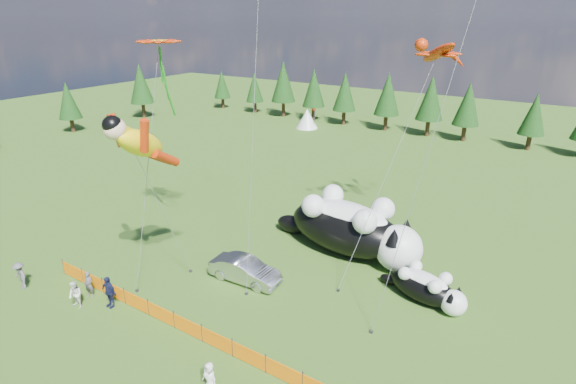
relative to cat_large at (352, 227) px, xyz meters
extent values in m
plane|color=#14380A|center=(-3.42, -9.58, -1.99)|extent=(160.00, 160.00, 0.00)
cylinder|color=#262626|center=(-14.42, -12.58, -1.44)|extent=(0.06, 0.06, 1.10)
cylinder|color=#262626|center=(-12.42, -12.58, -1.44)|extent=(0.06, 0.06, 1.10)
cylinder|color=#262626|center=(-10.42, -12.58, -1.44)|extent=(0.06, 0.06, 1.10)
cylinder|color=#262626|center=(-8.42, -12.58, -1.44)|extent=(0.06, 0.06, 1.10)
cylinder|color=#262626|center=(-6.42, -12.58, -1.44)|extent=(0.06, 0.06, 1.10)
cylinder|color=#262626|center=(-4.42, -12.58, -1.44)|extent=(0.06, 0.06, 1.10)
cylinder|color=#262626|center=(-2.42, -12.58, -1.44)|extent=(0.06, 0.06, 1.10)
cylinder|color=#262626|center=(-0.42, -12.58, -1.44)|extent=(0.06, 0.06, 1.10)
cylinder|color=#262626|center=(1.58, -12.58, -1.44)|extent=(0.06, 0.06, 1.10)
cylinder|color=#262626|center=(3.58, -12.58, -1.44)|extent=(0.06, 0.06, 1.10)
cube|color=orange|center=(-13.42, -12.58, -1.49)|extent=(2.00, 0.04, 0.90)
cube|color=orange|center=(-11.42, -12.58, -1.49)|extent=(2.00, 0.04, 0.90)
cube|color=orange|center=(-9.42, -12.58, -1.49)|extent=(2.00, 0.04, 0.90)
cube|color=orange|center=(-7.42, -12.58, -1.49)|extent=(2.00, 0.04, 0.90)
cube|color=orange|center=(-5.42, -12.58, -1.49)|extent=(2.00, 0.04, 0.90)
cube|color=orange|center=(-3.42, -12.58, -1.49)|extent=(2.00, 0.04, 0.90)
cube|color=orange|center=(-1.42, -12.58, -1.49)|extent=(2.00, 0.04, 0.90)
cube|color=orange|center=(0.58, -12.58, -1.49)|extent=(2.00, 0.04, 0.90)
cube|color=orange|center=(2.58, -12.58, -1.49)|extent=(2.00, 0.04, 0.90)
ellipsoid|color=black|center=(-0.50, 0.05, -0.25)|extent=(9.02, 4.86, 3.47)
ellipsoid|color=white|center=(-0.50, 0.05, 0.62)|extent=(6.80, 3.50, 2.12)
sphere|color=white|center=(3.53, -0.34, -0.44)|extent=(3.08, 3.08, 3.08)
sphere|color=#E3585D|center=(4.83, -0.47, -0.44)|extent=(0.43, 0.43, 0.43)
ellipsoid|color=black|center=(-5.10, 0.49, -1.31)|extent=(2.81, 1.60, 1.35)
cone|color=black|center=(3.44, -1.26, 0.79)|extent=(1.08, 1.08, 1.08)
cone|color=black|center=(3.62, 0.58, 0.79)|extent=(1.08, 1.08, 1.08)
sphere|color=white|center=(1.73, 1.09, 1.39)|extent=(1.62, 1.62, 1.62)
sphere|color=white|center=(1.49, -1.40, 1.39)|extent=(1.62, 1.62, 1.62)
sphere|color=white|center=(-2.30, 1.48, 1.39)|extent=(1.62, 1.62, 1.62)
sphere|color=white|center=(-2.54, -1.01, 1.39)|extent=(1.62, 1.62, 1.62)
ellipsoid|color=black|center=(5.95, -2.83, -1.15)|extent=(4.50, 2.87, 1.66)
ellipsoid|color=white|center=(5.95, -2.83, -0.74)|extent=(3.38, 2.09, 1.02)
sphere|color=white|center=(7.83, -3.29, -1.25)|extent=(1.48, 1.48, 1.48)
sphere|color=#E3585D|center=(8.44, -3.44, -1.25)|extent=(0.21, 0.21, 0.21)
ellipsoid|color=black|center=(3.79, -2.31, -1.66)|extent=(1.41, 0.93, 0.65)
cone|color=black|center=(7.73, -3.72, -0.66)|extent=(0.52, 0.52, 0.52)
cone|color=black|center=(7.94, -2.86, -0.66)|extent=(0.52, 0.52, 0.52)
sphere|color=white|center=(7.07, -2.49, -0.37)|extent=(0.78, 0.78, 0.78)
sphere|color=white|center=(6.79, -3.65, -0.37)|extent=(0.78, 0.78, 0.78)
sphere|color=white|center=(5.19, -2.03, -0.37)|extent=(0.78, 0.78, 0.78)
sphere|color=white|center=(4.91, -3.19, -0.37)|extent=(0.78, 0.78, 0.78)
imported|color=#BABAC0|center=(-4.05, -6.88, -1.22)|extent=(4.75, 1.91, 1.53)
imported|color=#535357|center=(-10.81, -13.21, -1.16)|extent=(0.68, 0.52, 1.66)
imported|color=white|center=(-10.47, -14.31, -1.15)|extent=(0.83, 0.51, 1.68)
imported|color=#161B3E|center=(-8.96, -13.18, -1.01)|extent=(1.15, 0.59, 1.96)
imported|color=#535357|center=(-15.10, -14.93, -1.10)|extent=(1.19, 0.70, 1.76)
imported|color=white|center=(0.13, -14.82, -1.21)|extent=(0.79, 0.55, 1.55)
cylinder|color=#595959|center=(-7.82, -9.26, 2.71)|extent=(0.03, 0.03, 9.44)
cube|color=#262626|center=(-7.71, -8.01, -1.91)|extent=(0.15, 0.15, 0.16)
cylinder|color=#595959|center=(2.37, -0.13, 4.79)|extent=(0.03, 0.03, 16.28)
cube|color=#262626|center=(1.44, -4.77, -1.91)|extent=(0.15, 0.15, 0.16)
cylinder|color=#595959|center=(-9.46, -9.01, 5.20)|extent=(0.03, 0.03, 14.90)
cube|color=#262626|center=(-8.87, -11.40, -1.91)|extent=(0.15, 0.15, 0.16)
cube|color=#1B8317|center=(-10.05, -6.62, 9.85)|extent=(0.19, 0.19, 4.19)
cylinder|color=#595959|center=(-3.74, -6.01, 7.83)|extent=(0.03, 0.03, 19.80)
cube|color=#262626|center=(-3.07, -8.05, -1.91)|extent=(0.15, 0.15, 0.16)
cylinder|color=#595959|center=(6.00, -4.53, 8.75)|extent=(0.03, 0.03, 22.02)
cube|color=#262626|center=(4.66, -7.25, -1.91)|extent=(0.15, 0.15, 0.16)
camera|label=1|loc=(11.35, -25.91, 13.75)|focal=28.00mm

